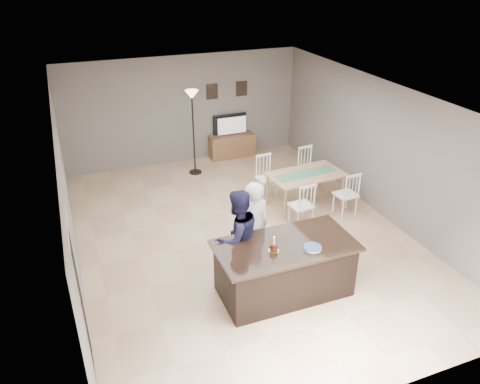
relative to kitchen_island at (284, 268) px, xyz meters
name	(u,v)px	position (x,y,z in m)	size (l,w,h in m)	color
floor	(242,235)	(0.00, 1.80, -0.45)	(8.00, 8.00, 0.00)	tan
room_shell	(242,155)	(0.00, 1.80, 1.22)	(8.00, 8.00, 8.00)	slate
kitchen_island	(284,268)	(0.00, 0.00, 0.00)	(2.15, 1.10, 0.90)	black
tv_console	(232,146)	(1.20, 5.57, -0.15)	(1.20, 0.40, 0.60)	brown
television	(231,125)	(1.20, 5.64, 0.41)	(0.91, 0.12, 0.53)	black
tv_screen_glow	(232,125)	(1.20, 5.56, 0.42)	(0.78, 0.78, 0.00)	orange
picture_frames	(227,90)	(1.15, 5.78, 1.30)	(1.10, 0.02, 0.38)	black
doorway	(80,291)	(-2.99, -0.50, 0.80)	(0.00, 2.10, 2.65)	black
woman	(252,228)	(-0.25, 0.73, 0.38)	(0.61, 0.40, 1.66)	silver
man	(237,238)	(-0.58, 0.55, 0.37)	(0.80, 0.62, 1.64)	#171734
birthday_cake	(274,247)	(-0.24, -0.09, 0.50)	(0.16, 0.16, 0.25)	yellow
plate_stack	(313,248)	(0.32, -0.26, 0.47)	(0.27, 0.27, 0.04)	white
dining_table	(306,179)	(1.70, 2.47, 0.16)	(1.64, 1.89, 0.96)	tan
floor_lamp	(192,110)	(-0.02, 4.92, 1.15)	(0.31, 0.31, 2.07)	black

